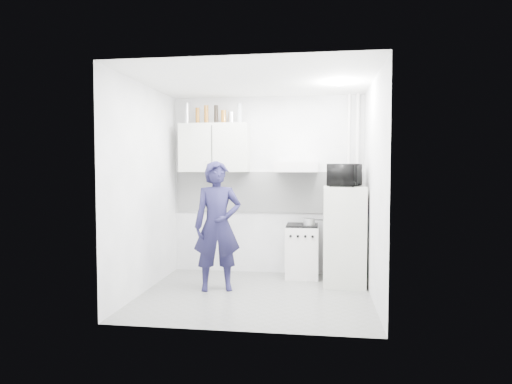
# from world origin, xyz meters

# --- Properties ---
(floor) EXTENTS (2.80, 2.80, 0.00)m
(floor) POSITION_xyz_m (0.00, 0.00, 0.00)
(floor) COLOR slate
(floor) RESTS_ON ground
(ceiling) EXTENTS (2.80, 2.80, 0.00)m
(ceiling) POSITION_xyz_m (0.00, 0.00, 2.60)
(ceiling) COLOR white
(ceiling) RESTS_ON wall_back
(wall_back) EXTENTS (2.80, 0.00, 2.80)m
(wall_back) POSITION_xyz_m (0.00, 1.25, 1.30)
(wall_back) COLOR white
(wall_back) RESTS_ON floor
(wall_left) EXTENTS (0.00, 2.60, 2.60)m
(wall_left) POSITION_xyz_m (-1.40, 0.00, 1.30)
(wall_left) COLOR white
(wall_left) RESTS_ON floor
(wall_right) EXTENTS (0.00, 2.60, 2.60)m
(wall_right) POSITION_xyz_m (1.40, 0.00, 1.30)
(wall_right) COLOR white
(wall_right) RESTS_ON floor
(person) EXTENTS (0.69, 0.55, 1.64)m
(person) POSITION_xyz_m (-0.51, 0.18, 0.82)
(person) COLOR #191737
(person) RESTS_ON floor
(stove) EXTENTS (0.46, 0.46, 0.73)m
(stove) POSITION_xyz_m (0.53, 1.00, 0.37)
(stove) COLOR silver
(stove) RESTS_ON floor
(fridge) EXTENTS (0.55, 0.55, 1.31)m
(fridge) POSITION_xyz_m (1.10, 0.65, 0.66)
(fridge) COLOR silver
(fridge) RESTS_ON floor
(stove_top) EXTENTS (0.44, 0.44, 0.03)m
(stove_top) POSITION_xyz_m (0.53, 1.00, 0.75)
(stove_top) COLOR black
(stove_top) RESTS_ON stove
(saucepan) EXTENTS (0.17, 0.17, 0.09)m
(saucepan) POSITION_xyz_m (0.63, 0.93, 0.81)
(saucepan) COLOR silver
(saucepan) RESTS_ON stove_top
(microwave) EXTENTS (0.61, 0.48, 0.30)m
(microwave) POSITION_xyz_m (1.10, 0.65, 1.46)
(microwave) COLOR black
(microwave) RESTS_ON fridge
(bottle_a) EXTENTS (0.07, 0.07, 0.31)m
(bottle_a) POSITION_xyz_m (-1.17, 1.07, 2.35)
(bottle_a) COLOR silver
(bottle_a) RESTS_ON upper_cabinet
(bottle_b) EXTENTS (0.06, 0.06, 0.23)m
(bottle_b) POSITION_xyz_m (-1.00, 1.07, 2.32)
(bottle_b) COLOR brown
(bottle_b) RESTS_ON upper_cabinet
(bottle_c) EXTENTS (0.06, 0.06, 0.27)m
(bottle_c) POSITION_xyz_m (-0.87, 1.07, 2.33)
(bottle_c) COLOR brown
(bottle_c) RESTS_ON upper_cabinet
(bottle_d) EXTENTS (0.06, 0.06, 0.27)m
(bottle_d) POSITION_xyz_m (-0.73, 1.07, 2.33)
(bottle_d) COLOR black
(bottle_d) RESTS_ON upper_cabinet
(canister_a) EXTENTS (0.08, 0.08, 0.19)m
(canister_a) POSITION_xyz_m (-0.62, 1.07, 2.30)
(canister_a) COLOR brown
(canister_a) RESTS_ON upper_cabinet
(canister_b) EXTENTS (0.09, 0.09, 0.17)m
(canister_b) POSITION_xyz_m (-0.51, 1.07, 2.28)
(canister_b) COLOR silver
(canister_b) RESTS_ON upper_cabinet
(bottle_e) EXTENTS (0.07, 0.07, 0.28)m
(bottle_e) POSITION_xyz_m (-0.38, 1.07, 2.34)
(bottle_e) COLOR #B2B7BC
(bottle_e) RESTS_ON upper_cabinet
(upper_cabinet) EXTENTS (1.00, 0.35, 0.70)m
(upper_cabinet) POSITION_xyz_m (-0.75, 1.07, 1.85)
(upper_cabinet) COLOR silver
(upper_cabinet) RESTS_ON wall_back
(range_hood) EXTENTS (0.60, 0.50, 0.14)m
(range_hood) POSITION_xyz_m (0.45, 1.00, 1.57)
(range_hood) COLOR silver
(range_hood) RESTS_ON wall_back
(backsplash) EXTENTS (2.74, 0.03, 0.60)m
(backsplash) POSITION_xyz_m (0.00, 1.24, 1.20)
(backsplash) COLOR white
(backsplash) RESTS_ON wall_back
(pipe_a) EXTENTS (0.05, 0.05, 2.60)m
(pipe_a) POSITION_xyz_m (1.30, 1.17, 1.30)
(pipe_a) COLOR silver
(pipe_a) RESTS_ON floor
(pipe_b) EXTENTS (0.04, 0.04, 2.60)m
(pipe_b) POSITION_xyz_m (1.18, 1.17, 1.30)
(pipe_b) COLOR silver
(pipe_b) RESTS_ON floor
(ceiling_spot_fixture) EXTENTS (0.10, 0.10, 0.02)m
(ceiling_spot_fixture) POSITION_xyz_m (1.00, 0.20, 2.57)
(ceiling_spot_fixture) COLOR white
(ceiling_spot_fixture) RESTS_ON ceiling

